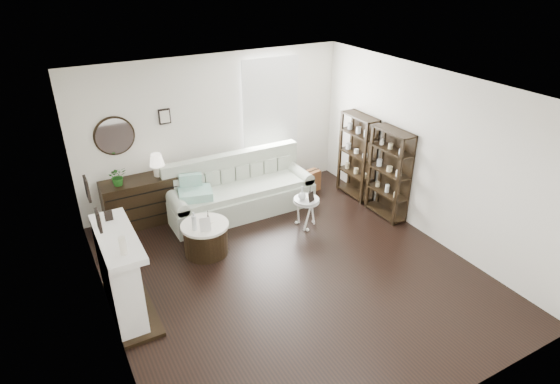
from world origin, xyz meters
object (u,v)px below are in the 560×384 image
sofa (239,193)px  dresser (141,202)px  drum_table (206,238)px  pedestal_table (306,201)px

sofa → dresser: size_ratio=2.12×
dresser → sofa: bearing=-13.2°
dresser → drum_table: (0.64, -1.40, -0.15)m
dresser → drum_table: size_ratio=1.67×
sofa → pedestal_table: 1.33m
pedestal_table → sofa: bearing=124.7°
drum_table → pedestal_table: pedestal_table is taller
sofa → drum_table: size_ratio=3.54×
drum_table → pedestal_table: 1.80m
dresser → drum_table: 1.55m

